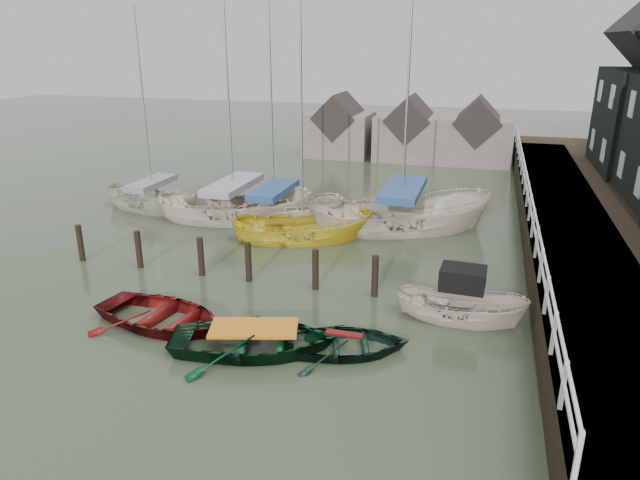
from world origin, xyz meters
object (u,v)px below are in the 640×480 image
(sailboat_b, at_px, (274,220))
(sailboat_a, at_px, (235,219))
(rowboat_red, at_px, (163,325))
(sailboat_e, at_px, (154,208))
(rowboat_green, at_px, (255,350))
(motorboat, at_px, (459,316))
(sailboat_c, at_px, (303,239))
(sailboat_d, at_px, (401,228))
(rowboat_dkgreen, at_px, (344,351))

(sailboat_b, bearing_deg, sailboat_a, 90.57)
(rowboat_red, distance_m, sailboat_e, 12.63)
(rowboat_green, bearing_deg, sailboat_b, 2.34)
(motorboat, bearing_deg, sailboat_c, 53.10)
(rowboat_green, height_order, sailboat_d, sailboat_d)
(motorboat, distance_m, sailboat_e, 17.02)
(rowboat_green, height_order, sailboat_a, sailboat_a)
(sailboat_a, bearing_deg, rowboat_red, -176.47)
(motorboat, relative_size, sailboat_a, 0.35)
(rowboat_dkgreen, distance_m, sailboat_a, 12.68)
(rowboat_red, xyz_separation_m, sailboat_e, (-6.90, 10.58, 0.07))
(rowboat_green, xyz_separation_m, motorboat, (5.15, 3.41, 0.11))
(rowboat_green, xyz_separation_m, sailboat_e, (-10.02, 11.15, 0.07))
(sailboat_e, bearing_deg, sailboat_b, -78.85)
(motorboat, relative_size, sailboat_b, 0.33)
(rowboat_green, xyz_separation_m, rowboat_dkgreen, (2.31, 0.63, 0.00))
(sailboat_e, bearing_deg, rowboat_red, -133.84)
(rowboat_red, bearing_deg, sailboat_e, 42.72)
(rowboat_red, distance_m, motorboat, 8.75)
(rowboat_red, bearing_deg, motorboat, -61.40)
(sailboat_c, relative_size, sailboat_d, 0.91)
(rowboat_green, distance_m, motorboat, 6.18)
(motorboat, relative_size, sailboat_e, 0.38)
(sailboat_e, bearing_deg, sailboat_a, -83.13)
(sailboat_b, bearing_deg, rowboat_green, -169.79)
(motorboat, xyz_separation_m, sailboat_b, (-8.74, 7.52, -0.05))
(rowboat_red, bearing_deg, rowboat_dkgreen, -79.75)
(motorboat, distance_m, sailboat_c, 8.74)
(motorboat, bearing_deg, rowboat_dkgreen, 137.12)
(motorboat, height_order, sailboat_e, sailboat_e)
(rowboat_green, bearing_deg, sailboat_a, 11.27)
(sailboat_c, bearing_deg, sailboat_e, 55.40)
(rowboat_green, relative_size, sailboat_a, 0.40)
(motorboat, xyz_separation_m, sailboat_d, (-3.00, 8.08, -0.06))
(rowboat_dkgreen, bearing_deg, motorboat, -63.46)
(sailboat_a, distance_m, sailboat_c, 4.21)
(sailboat_a, xyz_separation_m, sailboat_b, (1.86, 0.28, 0.01))
(sailboat_a, bearing_deg, sailboat_d, -93.24)
(sailboat_a, height_order, sailboat_b, sailboat_b)
(rowboat_red, height_order, sailboat_b, sailboat_b)
(sailboat_b, bearing_deg, rowboat_dkgreen, -158.18)
(sailboat_a, bearing_deg, sailboat_b, -90.95)
(rowboat_dkgreen, bearing_deg, rowboat_green, 87.39)
(sailboat_a, relative_size, sailboat_c, 1.05)
(sailboat_c, bearing_deg, rowboat_dkgreen, -175.15)
(sailboat_a, bearing_deg, rowboat_dkgreen, -151.74)
(rowboat_dkgreen, relative_size, sailboat_d, 0.30)
(motorboat, height_order, sailboat_b, sailboat_b)
(sailboat_a, relative_size, sailboat_e, 1.07)
(sailboat_b, bearing_deg, sailboat_c, -142.28)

